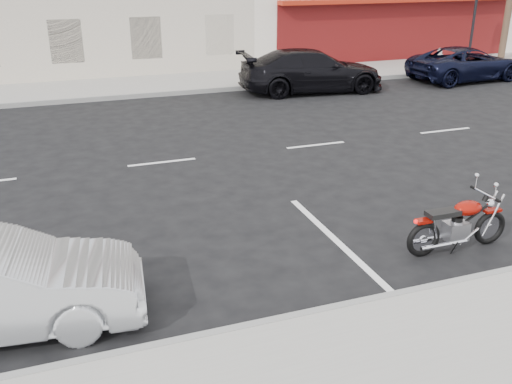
% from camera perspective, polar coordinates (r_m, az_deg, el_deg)
% --- Properties ---
extents(ground, '(120.00, 120.00, 0.00)m').
position_cam_1_polar(ground, '(14.10, -1.38, 3.88)').
color(ground, black).
rests_on(ground, ground).
extents(sidewalk_far, '(80.00, 3.40, 0.15)m').
position_cam_1_polar(sidewalk_far, '(21.86, -21.74, 9.14)').
color(sidewalk_far, gray).
rests_on(sidewalk_far, ground).
extents(curb_near, '(80.00, 0.12, 0.16)m').
position_cam_1_polar(curb_near, '(7.21, -22.78, -16.88)').
color(curb_near, gray).
rests_on(curb_near, ground).
extents(curb_far, '(80.00, 0.12, 0.16)m').
position_cam_1_polar(curb_far, '(20.19, -21.78, 8.18)').
color(curb_far, gray).
rests_on(curb_far, ground).
extents(traffic_light, '(0.26, 0.30, 3.80)m').
position_cam_1_polar(traffic_light, '(27.57, 21.20, 16.88)').
color(traffic_light, black).
rests_on(traffic_light, sidewalk_far).
extents(fire_hydrant, '(0.20, 0.20, 0.72)m').
position_cam_1_polar(fire_hydrant, '(26.98, 17.87, 12.84)').
color(fire_hydrant, beige).
rests_on(fire_hydrant, sidewalk_far).
extents(motorcycle, '(1.89, 0.63, 0.95)m').
position_cam_1_polar(motorcycle, '(10.22, 22.53, -2.61)').
color(motorcycle, black).
rests_on(motorcycle, ground).
extents(suv_far, '(4.84, 2.52, 1.30)m').
position_cam_1_polar(suv_far, '(24.39, 20.25, 11.95)').
color(suv_far, black).
rests_on(suv_far, ground).
extents(car_far, '(5.39, 2.62, 1.51)m').
position_cam_1_polar(car_far, '(20.96, 5.57, 11.99)').
color(car_far, black).
rests_on(car_far, ground).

